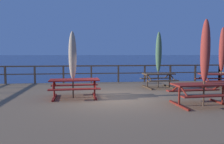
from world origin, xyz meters
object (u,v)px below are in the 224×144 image
(picnic_table_mid_right, at_px, (220,77))
(patio_umbrella_tall_back_left, at_px, (159,52))
(picnic_table_mid_centre, at_px, (202,89))
(patio_umbrella_tall_front, at_px, (222,50))
(patio_umbrella_tall_back_right, at_px, (73,56))
(picnic_table_back_left, at_px, (159,77))
(patio_umbrella_tall_mid_right, at_px, (205,51))
(picnic_table_mid_left, at_px, (75,84))

(picnic_table_mid_right, distance_m, patio_umbrella_tall_back_left, 3.47)
(picnic_table_mid_centre, bearing_deg, patio_umbrella_tall_front, 48.83)
(picnic_table_mid_right, xyz_separation_m, patio_umbrella_tall_back_right, (-7.51, -1.67, 1.17))
(picnic_table_mid_centre, bearing_deg, patio_umbrella_tall_back_left, 93.53)
(picnic_table_back_left, bearing_deg, patio_umbrella_tall_back_right, -153.60)
(picnic_table_back_left, bearing_deg, picnic_table_mid_centre, -86.75)
(picnic_table_mid_right, height_order, patio_umbrella_tall_mid_right, patio_umbrella_tall_mid_right)
(patio_umbrella_tall_front, bearing_deg, picnic_table_mid_left, -168.23)
(patio_umbrella_tall_mid_right, bearing_deg, picnic_table_mid_centre, 115.59)
(picnic_table_mid_centre, xyz_separation_m, patio_umbrella_tall_front, (2.95, 3.38, 1.45))
(patio_umbrella_tall_back_right, bearing_deg, patio_umbrella_tall_front, 11.91)
(picnic_table_mid_right, relative_size, patio_umbrella_tall_back_left, 0.72)
(patio_umbrella_tall_back_left, bearing_deg, picnic_table_mid_centre, -86.47)
(picnic_table_back_left, bearing_deg, patio_umbrella_tall_mid_right, -86.29)
(picnic_table_back_left, relative_size, picnic_table_mid_right, 0.82)
(picnic_table_mid_centre, bearing_deg, patio_umbrella_tall_mid_right, -64.41)
(picnic_table_back_left, distance_m, patio_umbrella_tall_back_right, 5.00)
(picnic_table_back_left, height_order, patio_umbrella_tall_back_right, patio_umbrella_tall_back_right)
(patio_umbrella_tall_back_right, relative_size, patio_umbrella_tall_front, 0.86)
(picnic_table_back_left, bearing_deg, picnic_table_mid_left, -153.62)
(picnic_table_mid_right, relative_size, patio_umbrella_tall_back_right, 0.79)
(picnic_table_mid_right, distance_m, patio_umbrella_tall_mid_right, 4.76)
(picnic_table_back_left, xyz_separation_m, patio_umbrella_tall_back_right, (-4.36, -2.16, 1.18))
(patio_umbrella_tall_back_left, height_order, patio_umbrella_tall_front, patio_umbrella_tall_front)
(picnic_table_back_left, xyz_separation_m, picnic_table_mid_right, (3.15, -0.50, 0.01))
(picnic_table_mid_right, xyz_separation_m, patio_umbrella_tall_mid_right, (-2.89, -3.53, 1.34))
(picnic_table_mid_right, xyz_separation_m, patio_umbrella_tall_back_left, (-3.17, 0.50, 1.32))
(picnic_table_mid_left, xyz_separation_m, patio_umbrella_tall_back_right, (-0.06, -0.03, 1.17))
(picnic_table_back_left, height_order, picnic_table_mid_centre, same)
(picnic_table_mid_centre, xyz_separation_m, patio_umbrella_tall_back_right, (-4.58, 1.79, 1.17))
(patio_umbrella_tall_back_left, height_order, patio_umbrella_tall_back_right, patio_umbrella_tall_back_left)
(patio_umbrella_tall_mid_right, xyz_separation_m, patio_umbrella_tall_front, (2.92, 3.46, 0.11))
(picnic_table_back_left, xyz_separation_m, patio_umbrella_tall_mid_right, (0.26, -4.03, 1.35))
(picnic_table_back_left, height_order, patio_umbrella_tall_mid_right, patio_umbrella_tall_mid_right)
(picnic_table_mid_centre, distance_m, patio_umbrella_tall_back_right, 5.05)
(picnic_table_mid_centre, distance_m, patio_umbrella_tall_front, 4.72)
(picnic_table_back_left, relative_size, patio_umbrella_tall_back_left, 0.59)
(patio_umbrella_tall_mid_right, relative_size, patio_umbrella_tall_front, 0.94)
(patio_umbrella_tall_back_left, distance_m, patio_umbrella_tall_front, 3.25)
(picnic_table_back_left, relative_size, picnic_table_mid_left, 0.84)
(picnic_table_mid_right, height_order, patio_umbrella_tall_back_left, patio_umbrella_tall_back_left)
(picnic_table_mid_left, relative_size, patio_umbrella_tall_mid_right, 0.69)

